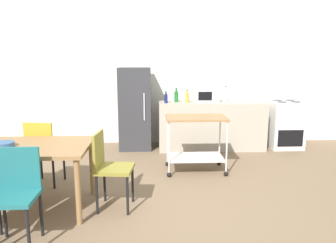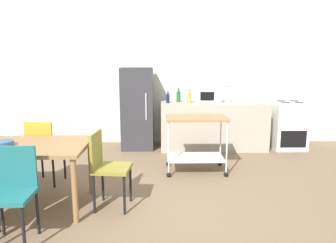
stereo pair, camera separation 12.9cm
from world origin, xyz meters
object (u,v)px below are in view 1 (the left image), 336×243
stove_oven (285,124)px  chair_mustard (43,148)px  chair_olive (109,165)px  fruit_bowl (4,145)px  bottle_wine (225,95)px  kitchen_cart (196,135)px  bottle_soda (187,97)px  chair_teal (16,190)px  refrigerator (135,108)px  bottle_vinegar (176,96)px  microwave (206,95)px  bottle_soy_sauce (166,98)px  dining_table (22,153)px

stove_oven → chair_mustard: bearing=-156.1°
chair_olive → fruit_bowl: 1.16m
chair_olive → bottle_wine: 3.23m
kitchen_cart → chair_mustard: bearing=-167.3°
chair_olive → bottle_soda: (1.15, 2.47, 0.48)m
chair_teal → refrigerator: refrigerator is taller
chair_mustard → chair_teal: size_ratio=1.00×
bottle_soda → refrigerator: bearing=172.4°
chair_mustard → stove_oven: bearing=-147.8°
stove_oven → bottle_vinegar: size_ratio=3.53×
chair_olive → chair_mustard: (-0.97, 0.73, 0.00)m
chair_olive → chair_teal: bearing=138.8°
kitchen_cart → microwave: bearing=74.9°
chair_olive → stove_oven: size_ratio=0.97×
bottle_soy_sauce → bottle_wine: size_ratio=0.72×
bottle_soy_sauce → bottle_vinegar: size_ratio=0.82×
chair_teal → bottle_vinegar: size_ratio=3.42×
microwave → chair_teal: bearing=-124.9°
kitchen_cart → chair_olive: bearing=-133.6°
bottle_soy_sauce → bottle_soda: 0.40m
dining_table → kitchen_cart: size_ratio=1.65×
bottle_soda → bottle_wine: bearing=7.1°
bottle_soy_sauce → fruit_bowl: 3.10m
refrigerator → kitchen_cart: refrigerator is taller
dining_table → chair_mustard: 0.73m
chair_teal → chair_olive: bearing=41.9°
stove_oven → bottle_soy_sauce: 2.38m
kitchen_cart → bottle_wine: 1.61m
chair_olive → bottle_soy_sauce: bearing=-11.1°
kitchen_cart → bottle_soda: size_ratio=3.74×
microwave → bottle_soda: bearing=-167.2°
bottle_vinegar → bottle_soda: bearing=-26.6°
kitchen_cart → dining_table: bearing=-150.5°
chair_teal → kitchen_cart: 2.69m
bottle_vinegar → dining_table: bearing=-126.8°
microwave → refrigerator: bearing=178.0°
chair_teal → fruit_bowl: size_ratio=3.95×
bottle_wine → fruit_bowl: bearing=-139.3°
stove_oven → bottle_wine: 1.31m
dining_table → chair_mustard: (-0.01, 0.72, -0.15)m
chair_teal → bottle_wine: 4.23m
dining_table → microwave: bearing=45.8°
bottle_vinegar → bottle_soda: size_ratio=1.07×
chair_olive → bottle_wine: size_ratio=3.00×
bottle_vinegar → bottle_wine: bearing=-0.3°
chair_olive → refrigerator: (0.17, 2.60, 0.26)m
bottle_soy_sauce → bottle_wine: bottle_wine is taller
dining_table → chair_teal: 0.75m
chair_teal → kitchen_cart: size_ratio=0.98×
stove_oven → bottle_soy_sauce: bottle_soy_sauce is taller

